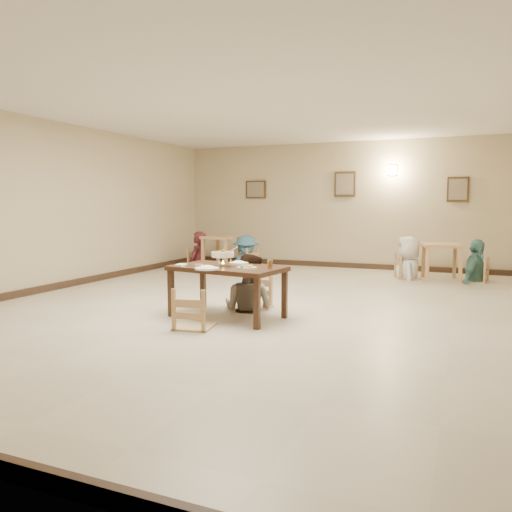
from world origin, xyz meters
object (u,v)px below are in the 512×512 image
at_px(chair_far, 252,275).
at_px(bg_diner_b, 246,235).
at_px(bg_chair_ll, 198,249).
at_px(bg_chair_rl, 408,255).
at_px(curry_warmer, 223,255).
at_px(drink_glass, 270,264).
at_px(main_diner, 248,254).
at_px(bg_chair_rr, 476,259).
at_px(bg_diner_a, 198,231).
at_px(bg_diner_d, 477,239).
at_px(bg_diner_c, 409,236).
at_px(chair_near, 194,290).
at_px(bg_table_left, 222,242).
at_px(bg_table_right, 442,250).
at_px(main_table, 227,272).
at_px(bg_chair_lr, 246,249).

bearing_deg(chair_far, bg_diner_b, 123.47).
height_order(bg_chair_ll, bg_chair_rl, bg_chair_rl).
relative_size(curry_warmer, drink_glass, 2.51).
bearing_deg(chair_far, drink_glass, -42.98).
bearing_deg(main_diner, bg_chair_rr, -121.99).
xyz_separation_m(bg_diner_a, bg_diner_d, (6.27, -0.02, -0.01)).
distance_m(bg_chair_rr, bg_diner_d, 0.39).
relative_size(main_diner, bg_diner_c, 0.94).
relative_size(drink_glass, bg_diner_d, 0.08).
distance_m(main_diner, bg_diner_c, 4.44).
bearing_deg(chair_near, bg_diner_a, -72.12).
distance_m(bg_table_left, bg_chair_rl, 4.35).
xyz_separation_m(chair_near, drink_glass, (0.76, 0.66, 0.28)).
distance_m(main_diner, bg_diner_a, 5.21).
relative_size(drink_glass, bg_diner_a, 0.08).
bearing_deg(bg_table_right, bg_table_left, 179.46).
bearing_deg(chair_near, bg_chair_ll, -72.12).
relative_size(main_table, chair_far, 1.60).
bearing_deg(main_diner, main_table, 88.77).
height_order(bg_chair_lr, bg_diner_a, bg_diner_a).
xyz_separation_m(chair_near, bg_diner_d, (3.30, 5.37, 0.37)).
relative_size(bg_chair_lr, bg_chair_rr, 1.05).
bearing_deg(bg_diner_b, chair_far, -131.02).
bearing_deg(bg_diner_b, bg_chair_lr, 0.00).
bearing_deg(chair_near, drink_glass, -149.83).
xyz_separation_m(bg_chair_lr, bg_diner_d, (4.98, -0.02, 0.37)).
relative_size(bg_table_left, bg_diner_a, 0.49).
relative_size(chair_far, bg_chair_rl, 1.02).
height_order(bg_table_left, bg_diner_b, bg_diner_b).
distance_m(bg_table_left, bg_table_right, 4.98).
relative_size(bg_table_left, bg_chair_rr, 0.92).
bearing_deg(drink_glass, bg_chair_ll, 128.28).
distance_m(bg_chair_ll, bg_diner_d, 6.28).
distance_m(curry_warmer, bg_chair_rr, 5.72).
distance_m(chair_far, bg_diner_a, 5.16).
xyz_separation_m(bg_diner_b, bg_diner_c, (3.70, -0.09, 0.07)).
height_order(bg_chair_lr, bg_diner_b, bg_diner_b).
height_order(bg_chair_ll, bg_chair_lr, bg_chair_lr).
distance_m(main_table, bg_diner_b, 5.04).
relative_size(main_diner, drink_glass, 12.11).
height_order(bg_table_right, bg_diner_a, bg_diner_a).
bearing_deg(bg_table_left, bg_chair_rl, -1.42).
bearing_deg(bg_diner_b, bg_diner_c, -67.50).
height_order(main_table, bg_diner_a, bg_diner_a).
bearing_deg(drink_glass, bg_diner_d, 61.64).
distance_m(bg_table_right, bg_chair_ll, 5.63).
xyz_separation_m(drink_glass, bg_diner_c, (1.26, 4.63, 0.11)).
bearing_deg(bg_diner_b, bg_chair_rr, -66.27).
relative_size(chair_near, bg_diner_d, 0.57).
xyz_separation_m(bg_table_left, bg_chair_rr, (5.62, -0.03, -0.17)).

